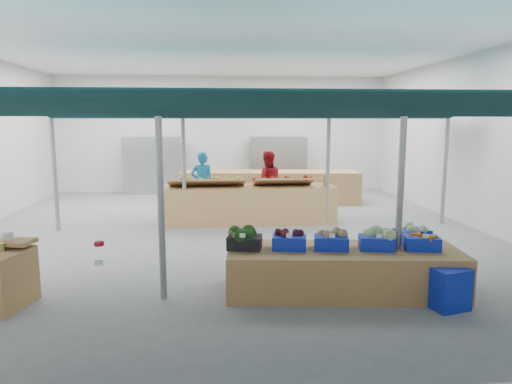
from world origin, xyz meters
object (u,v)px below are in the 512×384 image
vendor_left (202,183)px  fruit_counter (248,204)px  vendor_right (267,183)px  crate_stack (450,289)px  veg_counter (343,271)px

vendor_left → fruit_counter: bearing=137.0°
vendor_right → fruit_counter: bearing=60.9°
fruit_counter → crate_stack: fruit_counter is taller
fruit_counter → vendor_left: size_ratio=2.50×
crate_stack → vendor_left: bearing=117.9°
veg_counter → fruit_counter: size_ratio=0.79×
veg_counter → crate_stack: size_ratio=5.95×
vendor_left → veg_counter: bearing=110.4°
vendor_left → vendor_right: same height
veg_counter → vendor_right: (-0.50, 6.04, 0.54)m
fruit_counter → vendor_right: vendor_right is taller
crate_stack → fruit_counter: bearing=112.8°
veg_counter → vendor_left: size_ratio=1.97×
crate_stack → vendor_right: vendor_right is taller
veg_counter → vendor_left: bearing=116.4°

